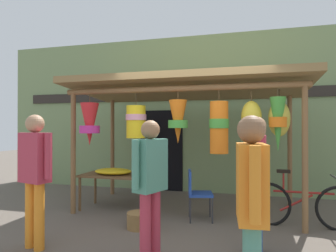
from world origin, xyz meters
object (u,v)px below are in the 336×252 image
Objects in this scene: folding_chair at (196,190)px; parked_bicycle at (303,205)px; display_table at (118,178)px; vendor_in_orange at (252,201)px; customer_foreground at (150,177)px; shopper_by_bananas at (257,172)px; passerby_at_right at (35,169)px; wicker_basket_by_table at (139,220)px; flower_heap_on_table at (114,171)px.

folding_chair is 0.48× the size of parked_bicycle.
display_table is 0.83× the size of vendor_in_orange.
customer_foreground is (1.30, -1.93, 0.37)m from display_table.
shopper_by_bananas is (2.52, -1.41, 0.40)m from display_table.
shopper_by_bananas is 0.98× the size of passerby_at_right.
vendor_in_orange is at bearing -48.95° from wicker_basket_by_table.
vendor_in_orange reaches higher than folding_chair.
flower_heap_on_table is 3.76m from vendor_in_orange.
folding_chair is 0.51× the size of vendor_in_orange.
flower_heap_on_table is at bearing 132.04° from vendor_in_orange.
customer_foreground is at bearing 2.16° from passerby_at_right.
parked_bicycle is at bearing 15.66° from wicker_basket_by_table.
flower_heap_on_table reaches higher than wicker_basket_by_table.
vendor_in_orange is at bearing -71.02° from folding_chair.
parked_bicycle is (2.47, 0.69, 0.23)m from wicker_basket_by_table.
folding_chair is at bearing -178.07° from parked_bicycle.
customer_foreground is 1.33m from shopper_by_bananas.
display_table is 3.27m from parked_bicycle.
flower_heap_on_table is 1.36m from wicker_basket_by_table.
display_table is 0.78× the size of parked_bicycle.
shopper_by_bananas is (-0.72, -1.19, 0.66)m from parked_bicycle.
passerby_at_right is (-0.19, -1.96, 0.30)m from flower_heap_on_table.
folding_chair is (1.57, -0.28, -0.10)m from display_table.
parked_bicycle is 1.05× the size of vendor_in_orange.
customer_foreground is 0.97× the size of shopper_by_bananas.
passerby_at_right is at bearing -168.27° from shopper_by_bananas.
passerby_at_right is (-2.70, 0.83, 0.05)m from vendor_in_orange.
shopper_by_bananas reaches higher than customer_foreground.
wicker_basket_by_table is at bearing -141.07° from folding_chair.
flower_heap_on_table is 1.67m from folding_chair.
wicker_basket_by_table is 0.22× the size of parked_bicycle.
passerby_at_right is at bearing -97.25° from display_table.
parked_bicycle is 3.98m from passerby_at_right.
shopper_by_bananas is at bearing -29.24° from display_table.
display_table is 2.05m from passerby_at_right.
display_table is 2.36m from customer_foreground.
flower_heap_on_table is 1.99m from passerby_at_right.
parked_bicycle is 2.79m from vendor_in_orange.
parked_bicycle reaches higher than display_table.
customer_foreground is at bearing -54.15° from flower_heap_on_table.
wicker_basket_by_table is 2.67m from vendor_in_orange.
folding_chair is 1.57m from shopper_by_bananas.
vendor_in_orange is at bearing -37.88° from customer_foreground.
flower_heap_on_table is 2.35m from customer_foreground.
vendor_in_orange is (2.51, -2.78, 0.25)m from flower_heap_on_table.
display_table is 0.79× the size of passerby_at_right.
customer_foreground is 1.56m from passerby_at_right.
vendor_in_orange is 1.41m from shopper_by_bananas.
passerby_at_right is at bearing -95.42° from flower_heap_on_table.
passerby_at_right is (-2.78, -0.58, 0.02)m from shopper_by_bananas.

